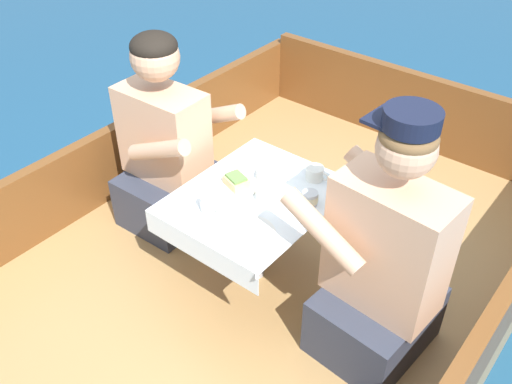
# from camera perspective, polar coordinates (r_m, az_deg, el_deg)

# --- Properties ---
(ground_plane) EXTENTS (60.00, 60.00, 0.00)m
(ground_plane) POSITION_cam_1_polar(r_m,az_deg,el_deg) (2.77, -0.43, -12.54)
(ground_plane) COLOR navy
(boat_deck) EXTENTS (1.99, 3.03, 0.28)m
(boat_deck) POSITION_cam_1_polar(r_m,az_deg,el_deg) (2.66, -0.44, -10.63)
(boat_deck) COLOR #A87F4C
(boat_deck) RESTS_ON ground_plane
(gunwale_port) EXTENTS (0.06, 3.03, 0.38)m
(gunwale_port) POSITION_cam_1_polar(r_m,az_deg,el_deg) (3.00, -14.93, 2.53)
(gunwale_port) COLOR brown
(gunwale_port) RESTS_ON boat_deck
(gunwale_starboard) EXTENTS (0.06, 3.03, 0.38)m
(gunwale_starboard) POSITION_cam_1_polar(r_m,az_deg,el_deg) (2.16, 20.66, -15.95)
(gunwale_starboard) COLOR brown
(gunwale_starboard) RESTS_ON boat_deck
(bow_coaming) EXTENTS (1.87, 0.06, 0.44)m
(bow_coaming) POSITION_cam_1_polar(r_m,az_deg,el_deg) (3.48, 15.23, 8.15)
(bow_coaming) COLOR brown
(bow_coaming) RESTS_ON boat_deck
(cockpit_table) EXTENTS (0.56, 0.68, 0.44)m
(cockpit_table) POSITION_cam_1_polar(r_m,az_deg,el_deg) (2.32, -0.00, -1.50)
(cockpit_table) COLOR #B2B2B7
(cockpit_table) RESTS_ON boat_deck
(person_port) EXTENTS (0.53, 0.45, 0.96)m
(person_port) POSITION_cam_1_polar(r_m,az_deg,el_deg) (2.68, -8.96, 4.09)
(person_port) COLOR #333847
(person_port) RESTS_ON boat_deck
(person_starboard) EXTENTS (0.55, 0.47, 1.04)m
(person_starboard) POSITION_cam_1_polar(r_m,az_deg,el_deg) (2.08, 12.58, -7.25)
(person_starboard) COLOR #333847
(person_starboard) RESTS_ON boat_deck
(plate_sandwich) EXTENTS (0.18, 0.18, 0.01)m
(plate_sandwich) POSITION_cam_1_polar(r_m,az_deg,el_deg) (2.33, -1.97, 0.56)
(plate_sandwich) COLOR silver
(plate_sandwich) RESTS_ON cockpit_table
(plate_bread) EXTENTS (0.21, 0.21, 0.01)m
(plate_bread) POSITION_cam_1_polar(r_m,az_deg,el_deg) (2.10, -0.82, -4.20)
(plate_bread) COLOR silver
(plate_bread) RESTS_ON cockpit_table
(sandwich) EXTENTS (0.11, 0.10, 0.05)m
(sandwich) POSITION_cam_1_polar(r_m,az_deg,el_deg) (2.32, -1.98, 1.11)
(sandwich) COLOR #E0BC7F
(sandwich) RESTS_ON plate_sandwich
(bowl_port_near) EXTENTS (0.12, 0.12, 0.04)m
(bowl_port_near) POSITION_cam_1_polar(r_m,az_deg,el_deg) (2.38, 1.55, 1.84)
(bowl_port_near) COLOR silver
(bowl_port_near) RESTS_ON cockpit_table
(bowl_starboard_near) EXTENTS (0.12, 0.12, 0.04)m
(bowl_starboard_near) POSITION_cam_1_polar(r_m,az_deg,el_deg) (2.26, 1.49, -0.26)
(bowl_starboard_near) COLOR silver
(bowl_starboard_near) RESTS_ON cockpit_table
(coffee_cup_port) EXTENTS (0.10, 0.08, 0.06)m
(coffee_cup_port) POSITION_cam_1_polar(r_m,az_deg,el_deg) (2.38, 5.93, 1.91)
(coffee_cup_port) COLOR silver
(coffee_cup_port) RESTS_ON cockpit_table
(coffee_cup_starboard) EXTENTS (0.09, 0.06, 0.07)m
(coffee_cup_starboard) POSITION_cam_1_polar(r_m,az_deg,el_deg) (2.20, -4.80, -1.09)
(coffee_cup_starboard) COLOR silver
(coffee_cup_starboard) RESTS_ON cockpit_table
(tin_can) EXTENTS (0.07, 0.07, 0.05)m
(tin_can) POSITION_cam_1_polar(r_m,az_deg,el_deg) (2.24, 5.40, -0.61)
(tin_can) COLOR silver
(tin_can) RESTS_ON cockpit_table
(utensil_knife_starboard) EXTENTS (0.17, 0.03, 0.00)m
(utensil_knife_starboard) POSITION_cam_1_polar(r_m,az_deg,el_deg) (2.25, -7.24, -1.50)
(utensil_knife_starboard) COLOR silver
(utensil_knife_starboard) RESTS_ON cockpit_table
(utensil_fork_starboard) EXTENTS (0.12, 0.15, 0.00)m
(utensil_fork_starboard) POSITION_cam_1_polar(r_m,az_deg,el_deg) (2.01, 0.15, -6.62)
(utensil_fork_starboard) COLOR silver
(utensil_fork_starboard) RESTS_ON cockpit_table
(utensil_knife_port) EXTENTS (0.03, 0.17, 0.00)m
(utensil_knife_port) POSITION_cam_1_polar(r_m,az_deg,el_deg) (2.21, -0.10, -1.91)
(utensil_knife_port) COLOR silver
(utensil_knife_port) RESTS_ON cockpit_table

